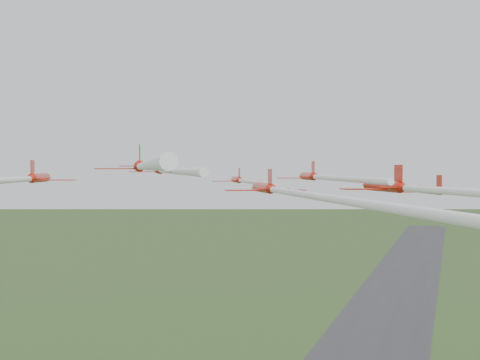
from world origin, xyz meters
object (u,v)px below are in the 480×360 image
(jet_row3_right, at_px, (465,193))
(jet_row2_right, at_px, (321,177))
(jet_row2_left, at_px, (165,171))
(jet_row4_left, at_px, (142,166))
(jet_lead, at_px, (244,181))
(jet_row3_left, at_px, (9,180))
(jet_row3_mid, at_px, (296,193))
(jet_row4_right, at_px, (426,189))

(jet_row3_right, bearing_deg, jet_row2_right, 130.17)
(jet_row2_left, relative_size, jet_row3_right, 1.25)
(jet_row2_left, height_order, jet_row4_left, jet_row4_left)
(jet_lead, height_order, jet_row4_left, jet_row4_left)
(jet_row3_left, height_order, jet_row3_mid, jet_row3_left)
(jet_row3_left, bearing_deg, jet_row3_mid, -5.28)
(jet_row3_right, bearing_deg, jet_row3_left, -171.10)
(jet_row2_left, height_order, jet_row3_right, jet_row2_left)
(jet_row3_mid, height_order, jet_row4_right, jet_row4_right)
(jet_row2_left, distance_m, jet_row3_left, 19.85)
(jet_lead, distance_m, jet_row3_right, 40.65)
(jet_row3_right, bearing_deg, jet_row2_left, 169.12)
(jet_row3_mid, bearing_deg, jet_row4_right, -28.08)
(jet_row2_left, distance_m, jet_row4_right, 31.54)
(jet_lead, xyz_separation_m, jet_row4_left, (8.28, -53.46, 2.12))
(jet_row2_right, xyz_separation_m, jet_row3_mid, (2.51, -25.80, -1.19))
(jet_row3_left, relative_size, jet_row3_mid, 0.86)
(jet_row3_mid, xyz_separation_m, jet_row4_right, (11.91, -0.40, 0.47))
(jet_lead, distance_m, jet_row3_mid, 43.56)
(jet_row2_left, relative_size, jet_row3_mid, 0.94)
(jet_row2_right, bearing_deg, jet_row4_right, -83.23)
(jet_lead, distance_m, jet_row2_left, 30.03)
(jet_row4_right, bearing_deg, jet_row3_right, 50.89)
(jet_row2_right, bearing_deg, jet_lead, 115.28)
(jet_row3_mid, bearing_deg, jet_row4_left, -150.77)
(jet_row3_mid, distance_m, jet_row3_right, 22.41)
(jet_lead, relative_size, jet_row4_right, 0.97)
(jet_row2_right, xyz_separation_m, jet_row3_left, (-23.41, -34.11, 0.04))
(jet_row2_right, height_order, jet_row3_mid, jet_row2_right)
(jet_row2_right, height_order, jet_row4_left, jet_row4_left)
(jet_row2_right, xyz_separation_m, jet_row4_right, (14.42, -26.20, -0.72))
(jet_lead, height_order, jet_row4_right, jet_row4_right)
(jet_lead, height_order, jet_row2_right, jet_row2_right)
(jet_row2_left, distance_m, jet_row3_right, 34.02)
(jet_row3_mid, relative_size, jet_row4_right, 1.38)
(jet_row3_right, xyz_separation_m, jet_row4_right, (-3.52, -16.65, 0.89))
(jet_lead, relative_size, jet_row2_left, 0.74)
(jet_lead, bearing_deg, jet_row3_left, -124.17)
(jet_row2_left, bearing_deg, jet_row3_mid, -55.97)
(jet_row3_mid, xyz_separation_m, jet_row3_right, (15.43, 16.26, -0.42))
(jet_row2_right, bearing_deg, jet_row2_left, -155.96)
(jet_row2_left, xyz_separation_m, jet_row4_right, (29.80, -10.22, -1.62))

